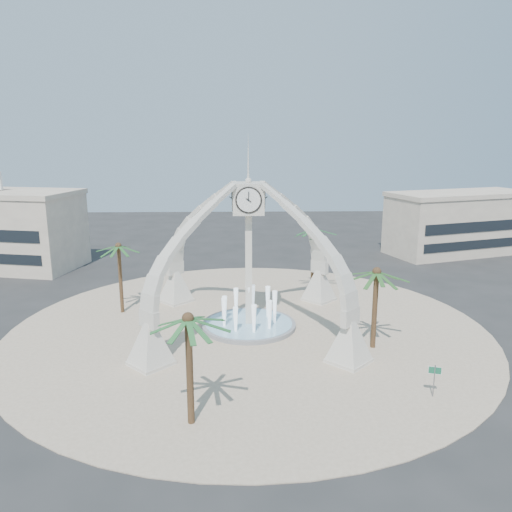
{
  "coord_description": "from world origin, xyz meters",
  "views": [
    {
      "loc": [
        -0.57,
        -40.07,
        15.68
      ],
      "look_at": [
        0.67,
        2.0,
        5.8
      ],
      "focal_mm": 35.0,
      "sensor_mm": 36.0,
      "label": 1
    }
  ],
  "objects_px": {
    "clock_tower": "(249,253)",
    "palm_north": "(314,230)",
    "palm_west": "(118,247)",
    "fountain": "(249,324)",
    "palm_east": "(377,273)",
    "palm_south": "(188,320)",
    "street_sign": "(435,374)"
  },
  "relations": [
    {
      "from": "clock_tower",
      "to": "palm_west",
      "type": "relative_size",
      "value": 2.56
    },
    {
      "from": "palm_north",
      "to": "street_sign",
      "type": "bearing_deg",
      "value": -77.53
    },
    {
      "from": "clock_tower",
      "to": "palm_east",
      "type": "xyz_separation_m",
      "value": [
        9.48,
        -4.52,
        -0.51
      ]
    },
    {
      "from": "palm_east",
      "to": "palm_west",
      "type": "bearing_deg",
      "value": 157.77
    },
    {
      "from": "palm_west",
      "to": "palm_north",
      "type": "bearing_deg",
      "value": 14.06
    },
    {
      "from": "palm_south",
      "to": "fountain",
      "type": "bearing_deg",
      "value": 76.64
    },
    {
      "from": "palm_north",
      "to": "street_sign",
      "type": "distance_m",
      "value": 22.04
    },
    {
      "from": "palm_south",
      "to": "clock_tower",
      "type": "bearing_deg",
      "value": 76.64
    },
    {
      "from": "street_sign",
      "to": "palm_south",
      "type": "bearing_deg",
      "value": -153.04
    },
    {
      "from": "fountain",
      "to": "palm_west",
      "type": "xyz_separation_m",
      "value": [
        -11.66,
        4.12,
        5.93
      ]
    },
    {
      "from": "clock_tower",
      "to": "palm_west",
      "type": "xyz_separation_m",
      "value": [
        -11.66,
        4.12,
        -0.27
      ]
    },
    {
      "from": "palm_north",
      "to": "palm_south",
      "type": "xyz_separation_m",
      "value": [
        -10.13,
        -23.37,
        -0.67
      ]
    },
    {
      "from": "clock_tower",
      "to": "palm_east",
      "type": "bearing_deg",
      "value": -25.51
    },
    {
      "from": "clock_tower",
      "to": "street_sign",
      "type": "bearing_deg",
      "value": -47.24
    },
    {
      "from": "street_sign",
      "to": "palm_east",
      "type": "bearing_deg",
      "value": 120.55
    },
    {
      "from": "street_sign",
      "to": "palm_west",
      "type": "bearing_deg",
      "value": 162.01
    },
    {
      "from": "clock_tower",
      "to": "palm_west",
      "type": "height_order",
      "value": "clock_tower"
    },
    {
      "from": "clock_tower",
      "to": "fountain",
      "type": "bearing_deg",
      "value": 90.0
    },
    {
      "from": "palm_east",
      "to": "palm_south",
      "type": "relative_size",
      "value": 0.97
    },
    {
      "from": "clock_tower",
      "to": "palm_north",
      "type": "distance_m",
      "value": 10.96
    },
    {
      "from": "fountain",
      "to": "palm_south",
      "type": "distance_m",
      "value": 16.19
    },
    {
      "from": "clock_tower",
      "to": "fountain",
      "type": "distance_m",
      "value": 6.2
    },
    {
      "from": "palm_north",
      "to": "palm_east",
      "type": "bearing_deg",
      "value": -77.92
    },
    {
      "from": "palm_east",
      "to": "palm_west",
      "type": "distance_m",
      "value": 22.84
    },
    {
      "from": "fountain",
      "to": "palm_west",
      "type": "bearing_deg",
      "value": 160.55
    },
    {
      "from": "palm_east",
      "to": "palm_south",
      "type": "distance_m",
      "value": 16.46
    },
    {
      "from": "palm_east",
      "to": "street_sign",
      "type": "distance_m",
      "value": 9.03
    },
    {
      "from": "palm_east",
      "to": "palm_north",
      "type": "height_order",
      "value": "palm_north"
    },
    {
      "from": "fountain",
      "to": "palm_east",
      "type": "distance_m",
      "value": 11.95
    },
    {
      "from": "fountain",
      "to": "street_sign",
      "type": "height_order",
      "value": "fountain"
    },
    {
      "from": "clock_tower",
      "to": "palm_north",
      "type": "xyz_separation_m",
      "value": [
        6.65,
        8.71,
        0.37
      ]
    },
    {
      "from": "fountain",
      "to": "palm_west",
      "type": "relative_size",
      "value": 1.14
    }
  ]
}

